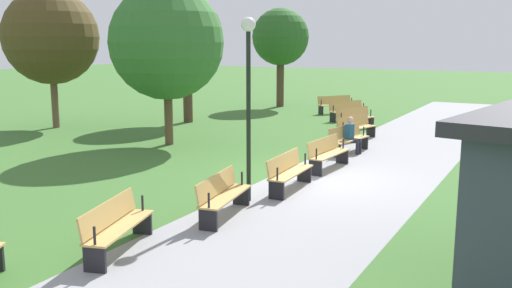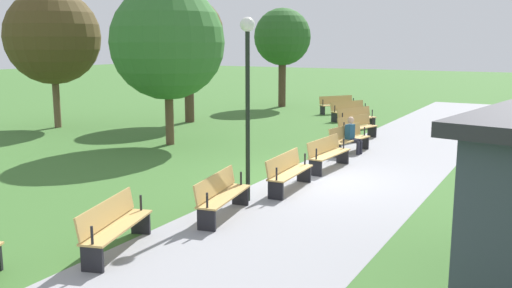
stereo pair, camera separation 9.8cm
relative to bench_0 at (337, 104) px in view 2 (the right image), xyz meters
name	(u,v)px [view 2 (the right image)]	position (x,y,z in m)	size (l,w,h in m)	color
ground_plane	(313,179)	(13.42, 4.37, -0.48)	(120.00, 120.00, 0.00)	#3D6B2D
path_paving	(347,184)	(13.42, 5.34, -0.48)	(43.18, 4.16, 0.01)	#939399
bench_0	(337,104)	(0.00, 0.00, 0.00)	(1.87, 1.53, 0.89)	tan
bench_1	(349,110)	(2.20, 1.39, 0.00)	(1.94, 1.37, 0.89)	tan
bench_2	(356,118)	(4.54, 2.53, 0.00)	(1.99, 1.19, 0.89)	tan
bench_3	(357,127)	(6.99, 3.39, 0.00)	(2.01, 1.00, 0.89)	tan
bench_4	(349,138)	(9.53, 3.97, 0.00)	(2.01, 0.80, 0.89)	tan
bench_5	(328,153)	(12.12, 4.27, 0.00)	(1.98, 0.58, 0.89)	tan
bench_6	(288,171)	(14.72, 4.27, 0.00)	(1.98, 0.58, 0.89)	tan
bench_7	(221,194)	(17.31, 3.97, 0.00)	(2.01, 0.80, 0.89)	tan
bench_8	(114,225)	(19.85, 3.39, 0.00)	(2.01, 1.00, 0.89)	tan
person_seated	(352,134)	(9.57, 4.11, 0.16)	(0.39, 0.56, 1.20)	navy
tree_0	(52,37)	(10.14, -8.78, 3.30)	(3.92, 3.92, 5.75)	brown
tree_1	(188,33)	(6.13, -4.78, 3.48)	(3.15, 3.15, 5.57)	#4C3828
tree_2	(282,37)	(-1.47, -3.85, 3.35)	(3.14, 3.14, 5.43)	#4C3828
tree_3	(167,43)	(11.09, -2.10, 3.08)	(3.95, 3.95, 5.54)	brown
lamp_post	(248,76)	(16.01, 3.87, 2.37)	(0.32, 0.32, 4.12)	black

